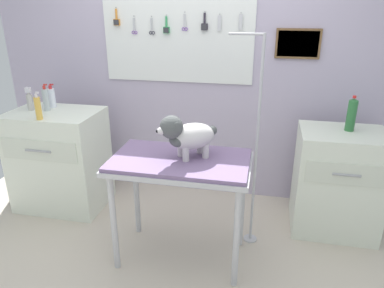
# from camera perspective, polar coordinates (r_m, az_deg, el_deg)

# --- Properties ---
(ground) EXTENTS (4.40, 4.00, 0.04)m
(ground) POSITION_cam_1_polar(r_m,az_deg,el_deg) (2.83, -4.49, -19.43)
(ground) COLOR beige
(rear_wall_panel) EXTENTS (4.00, 0.11, 2.30)m
(rear_wall_panel) POSITION_cam_1_polar(r_m,az_deg,el_deg) (3.45, 0.93, 10.30)
(rear_wall_panel) COLOR #B2A6BF
(rear_wall_panel) RESTS_ON ground
(grooming_table) EXTENTS (0.99, 0.58, 0.83)m
(grooming_table) POSITION_cam_1_polar(r_m,az_deg,el_deg) (2.53, -1.89, -4.16)
(grooming_table) COLOR #B7B7BC
(grooming_table) RESTS_ON ground
(grooming_arm) EXTENTS (0.30, 0.11, 1.65)m
(grooming_arm) POSITION_cam_1_polar(r_m,az_deg,el_deg) (2.74, 10.01, -1.61)
(grooming_arm) COLOR #B7B7BC
(grooming_arm) RESTS_ON ground
(dog) EXTENTS (0.41, 0.35, 0.32)m
(dog) POSITION_cam_1_polar(r_m,az_deg,el_deg) (2.44, -0.87, 1.47)
(dog) COLOR silver
(dog) RESTS_ON grooming_table
(counter_left) EXTENTS (0.80, 0.58, 0.93)m
(counter_left) POSITION_cam_1_polar(r_m,az_deg,el_deg) (3.58, -20.33, -2.34)
(counter_left) COLOR silver
(counter_left) RESTS_ON ground
(cabinet_right) EXTENTS (0.68, 0.54, 0.88)m
(cabinet_right) POSITION_cam_1_polar(r_m,az_deg,el_deg) (3.24, 22.15, -5.61)
(cabinet_right) COLOR silver
(cabinet_right) RESTS_ON ground
(pump_bottle_white) EXTENTS (0.06, 0.06, 0.24)m
(pump_bottle_white) POSITION_cam_1_polar(r_m,az_deg,el_deg) (3.47, -22.32, 6.62)
(pump_bottle_white) COLOR #ACB8BB
(pump_bottle_white) RESTS_ON counter_left
(spray_bottle_tall) EXTENTS (0.07, 0.07, 0.22)m
(spray_bottle_tall) POSITION_cam_1_polar(r_m,az_deg,el_deg) (3.56, -21.52, 6.92)
(spray_bottle_tall) COLOR white
(spray_bottle_tall) RESTS_ON counter_left
(spray_bottle_short) EXTENTS (0.05, 0.05, 0.23)m
(spray_bottle_short) POSITION_cam_1_polar(r_m,az_deg,el_deg) (3.21, -23.39, 5.30)
(spray_bottle_short) COLOR gold
(spray_bottle_short) RESTS_ON counter_left
(detangler_spray) EXTENTS (0.05, 0.05, 0.21)m
(detangler_spray) POSITION_cam_1_polar(r_m,az_deg,el_deg) (3.54, -24.52, 6.35)
(detangler_spray) COLOR #B8B5AF
(detangler_spray) RESTS_ON counter_left
(soda_bottle) EXTENTS (0.07, 0.07, 0.28)m
(soda_bottle) POSITION_cam_1_polar(r_m,az_deg,el_deg) (3.09, 24.15, 4.32)
(soda_bottle) COLOR #2C6C37
(soda_bottle) RESTS_ON cabinet_right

